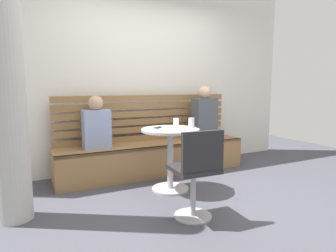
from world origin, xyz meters
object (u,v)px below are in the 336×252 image
(white_chair, at_px, (197,171))
(cup_water_clear, at_px, (176,123))
(booth_bench, at_px, (154,158))
(cup_glass_tall, at_px, (191,123))
(person_child_left, at_px, (96,125))
(cafe_table, at_px, (170,147))
(person_adult, at_px, (204,115))
(plate_small, at_px, (168,128))
(phone_on_table, at_px, (159,128))

(white_chair, height_order, cup_water_clear, same)
(booth_bench, height_order, cup_glass_tall, cup_glass_tall)
(white_chair, height_order, person_child_left, person_child_left)
(white_chair, bearing_deg, person_child_left, 109.69)
(cafe_table, height_order, cup_water_clear, cup_water_clear)
(cafe_table, height_order, person_adult, person_adult)
(cup_water_clear, xyz_separation_m, plate_small, (-0.14, -0.07, -0.05))
(cafe_table, bearing_deg, white_chair, -100.14)
(cup_water_clear, bearing_deg, cafe_table, -147.01)
(booth_bench, relative_size, phone_on_table, 19.29)
(booth_bench, relative_size, cafe_table, 3.65)
(booth_bench, height_order, person_child_left, person_child_left)
(white_chair, relative_size, cup_glass_tall, 7.08)
(cup_glass_tall, bearing_deg, plate_small, 168.50)
(cafe_table, relative_size, plate_small, 4.35)
(white_chair, xyz_separation_m, plate_small, (0.12, 0.82, 0.28))
(white_chair, xyz_separation_m, phone_on_table, (0.05, 0.94, 0.28))
(cup_water_clear, xyz_separation_m, phone_on_table, (-0.21, 0.05, -0.05))
(cafe_table, distance_m, cup_glass_tall, 0.38)
(cup_glass_tall, distance_m, cup_water_clear, 0.19)
(white_chair, distance_m, person_adult, 1.85)
(booth_bench, distance_m, cafe_table, 0.77)
(cafe_table, distance_m, person_child_left, 1.03)
(white_chair, height_order, cup_glass_tall, cup_glass_tall)
(cafe_table, distance_m, plate_small, 0.23)
(white_chair, bearing_deg, booth_bench, 80.82)
(cafe_table, xyz_separation_m, cup_glass_tall, (0.25, -0.05, 0.28))
(cafe_table, bearing_deg, phone_on_table, 126.15)
(booth_bench, distance_m, person_adult, 1.00)
(booth_bench, xyz_separation_m, plate_small, (-0.12, -0.70, 0.52))
(booth_bench, distance_m, cup_water_clear, 0.85)
(cafe_table, xyz_separation_m, person_adult, (0.91, 0.66, 0.28))
(booth_bench, distance_m, cup_glass_tall, 0.96)
(person_adult, bearing_deg, plate_small, -144.90)
(white_chair, xyz_separation_m, cup_water_clear, (0.26, 0.89, 0.33))
(person_adult, xyz_separation_m, cup_water_clear, (-0.80, -0.58, -0.01))
(booth_bench, distance_m, person_child_left, 0.95)
(cup_water_clear, bearing_deg, plate_small, -152.34)
(phone_on_table, bearing_deg, cup_water_clear, -136.39)
(white_chair, distance_m, person_child_left, 1.66)
(booth_bench, distance_m, phone_on_table, 0.80)
(cup_water_clear, bearing_deg, white_chair, -106.52)
(white_chair, relative_size, cup_water_clear, 7.73)
(cup_water_clear, height_order, plate_small, cup_water_clear)
(cafe_table, bearing_deg, cup_glass_tall, -11.86)
(phone_on_table, bearing_deg, booth_bench, -51.67)
(booth_bench, bearing_deg, phone_on_table, -108.53)
(cup_glass_tall, xyz_separation_m, phone_on_table, (-0.35, 0.18, -0.06))
(white_chair, bearing_deg, person_adult, 54.31)
(white_chair, distance_m, phone_on_table, 0.98)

